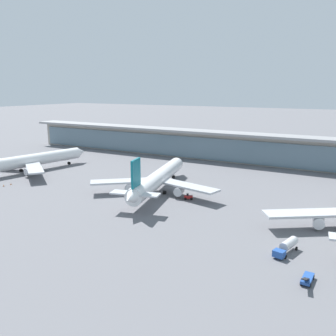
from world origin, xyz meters
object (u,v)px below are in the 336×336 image
at_px(airliner_left_stand, 27,161).
at_px(service_truck_near_nose_red, 188,197).
at_px(service_truck_mid_apron_blue, 307,279).
at_px(safety_cone_bravo, 11,184).
at_px(airliner_centre_stand, 158,179).
at_px(service_truck_by_tail_blue, 287,246).
at_px(safety_cone_alpha, 4,186).

height_order(airliner_left_stand, service_truck_near_nose_red, airliner_left_stand).
relative_size(service_truck_mid_apron_blue, safety_cone_bravo, 9.78).
relative_size(airliner_centre_stand, service_truck_mid_apron_blue, 8.81).
height_order(service_truck_near_nose_red, safety_cone_bravo, service_truck_near_nose_red).
xyz_separation_m(airliner_centre_stand, service_truck_by_tail_blue, (50.99, -27.73, -3.41)).
bearing_deg(service_truck_mid_apron_blue, airliner_centre_stand, 145.79).
xyz_separation_m(airliner_centre_stand, safety_cone_bravo, (-55.19, -19.24, -4.80)).
bearing_deg(airliner_left_stand, service_truck_near_nose_red, -0.86).
bearing_deg(service_truck_near_nose_red, safety_cone_bravo, -166.06).
xyz_separation_m(airliner_left_stand, service_truck_near_nose_red, (80.78, -1.21, -4.24)).
bearing_deg(service_truck_near_nose_red, airliner_centre_stand, 170.64).
relative_size(airliner_left_stand, service_truck_by_tail_blue, 6.84).
distance_m(service_truck_near_nose_red, service_truck_by_tail_blue, 45.43).
bearing_deg(service_truck_mid_apron_blue, safety_cone_bravo, 170.07).
distance_m(airliner_centre_stand, service_truck_mid_apron_blue, 69.36).
bearing_deg(service_truck_mid_apron_blue, service_truck_by_tail_blue, 119.21).
bearing_deg(safety_cone_bravo, airliner_left_stand, 123.75).
distance_m(airliner_centre_stand, service_truck_near_nose_red, 14.24).
bearing_deg(service_truck_by_tail_blue, service_truck_near_nose_red, 145.82).
xyz_separation_m(airliner_left_stand, service_truck_mid_apron_blue, (124.62, -37.93, -4.31)).
xyz_separation_m(airliner_centre_stand, service_truck_mid_apron_blue, (57.25, -38.93, -4.31)).
relative_size(service_truck_near_nose_red, service_truck_by_tail_blue, 0.37).
height_order(airliner_left_stand, service_truck_by_tail_blue, airliner_left_stand).
height_order(service_truck_near_nose_red, safety_cone_alpha, service_truck_near_nose_red).
height_order(service_truck_mid_apron_blue, safety_cone_alpha, service_truck_mid_apron_blue).
bearing_deg(safety_cone_bravo, safety_cone_alpha, -97.40).
height_order(airliner_left_stand, safety_cone_bravo, airliner_left_stand).
distance_m(service_truck_near_nose_red, safety_cone_alpha, 71.79).
relative_size(service_truck_mid_apron_blue, service_truck_by_tail_blue, 0.77).
distance_m(airliner_left_stand, service_truck_by_tail_blue, 121.39).
distance_m(airliner_centre_stand, safety_cone_alpha, 60.00).
bearing_deg(safety_cone_alpha, airliner_centre_stand, 21.72).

